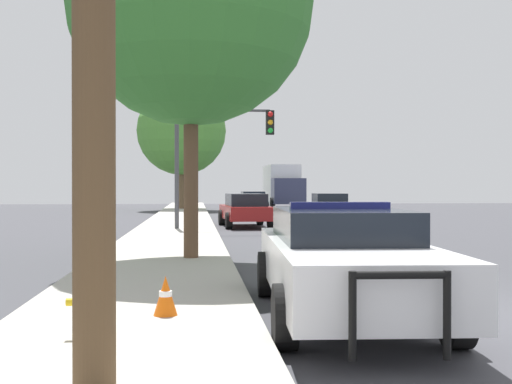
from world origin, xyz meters
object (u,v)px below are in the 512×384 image
object	(u,v)px
traffic_light	(219,141)
tree_sidewalk_far	(181,130)
box_truck	(283,186)
traffic_cone	(166,295)
police_car	(342,258)
fire_hydrant	(91,299)
car_background_midblock	(245,209)
car_background_oncoming	(330,205)
tree_sidewalk_near	(191,3)
car_background_distant	(253,201)

from	to	relation	value
traffic_light	tree_sidewalk_far	bearing A→B (deg)	94.78
tree_sidewalk_far	box_truck	bearing A→B (deg)	17.16
box_truck	traffic_cone	xyz separation A→B (m)	(-6.92, -40.14, -1.38)
tree_sidewalk_far	traffic_cone	bearing A→B (deg)	-89.10
police_car	box_truck	xyz separation A→B (m)	(4.70, 39.80, 0.99)
fire_hydrant	tree_sidewalk_far	xyz separation A→B (m)	(0.12, 38.86, 5.12)
traffic_cone	traffic_light	bearing A→B (deg)	85.65
traffic_light	tree_sidewalk_far	distance (m)	21.95
traffic_cone	tree_sidewalk_far	bearing A→B (deg)	90.90
traffic_light	car_background_midblock	xyz separation A→B (m)	(1.20, 2.65, -2.63)
car_background_oncoming	tree_sidewalk_near	distance (m)	20.82
fire_hydrant	car_background_midblock	size ratio (longest dim) A/B	0.17
police_car	tree_sidewalk_far	xyz separation A→B (m)	(-2.82, 37.48, 4.89)
fire_hydrant	car_background_oncoming	xyz separation A→B (m)	(8.07, 26.24, 0.18)
traffic_light	car_background_oncoming	size ratio (longest dim) A/B	1.00
tree_sidewalk_near	traffic_cone	world-z (taller)	tree_sidewalk_near
car_background_midblock	box_truck	distance (m)	21.92
traffic_light	police_car	bearing A→B (deg)	-86.34
car_background_distant	tree_sidewalk_far	world-z (taller)	tree_sidewalk_far
car_background_midblock	car_background_distant	xyz separation A→B (m)	(1.78, 16.49, -0.00)
tree_sidewalk_far	traffic_cone	world-z (taller)	tree_sidewalk_far
fire_hydrant	traffic_cone	distance (m)	1.27
car_background_distant	car_background_midblock	bearing A→B (deg)	-96.70
traffic_light	box_truck	world-z (taller)	traffic_light
car_background_midblock	tree_sidewalk_far	distance (m)	19.96
car_background_distant	traffic_light	bearing A→B (deg)	-99.40
police_car	car_background_oncoming	world-z (taller)	police_car
traffic_light	box_truck	distance (m)	24.80
car_background_oncoming	tree_sidewalk_near	size ratio (longest dim) A/B	0.55
car_background_midblock	tree_sidewalk_far	bearing A→B (deg)	95.40
box_truck	traffic_cone	world-z (taller)	box_truck
fire_hydrant	car_background_distant	size ratio (longest dim) A/B	0.18
police_car	car_background_oncoming	size ratio (longest dim) A/B	1.18
fire_hydrant	box_truck	bearing A→B (deg)	79.50
police_car	tree_sidewalk_near	xyz separation A→B (m)	(-1.96, 5.92, 4.90)
car_background_midblock	box_truck	world-z (taller)	box_truck
fire_hydrant	traffic_light	distance (m)	17.45
box_truck	tree_sidewalk_near	xyz separation A→B (m)	(-6.66, -33.88, 3.91)
car_background_oncoming	car_background_distant	xyz separation A→B (m)	(-3.15, 10.00, 0.02)
box_truck	fire_hydrant	bearing A→B (deg)	79.16
box_truck	police_car	bearing A→B (deg)	82.93
car_background_midblock	tree_sidewalk_far	xyz separation A→B (m)	(-3.02, 19.11, 4.91)
tree_sidewalk_far	traffic_cone	size ratio (longest dim) A/B	18.40
fire_hydrant	car_background_oncoming	bearing A→B (deg)	72.91
car_background_oncoming	box_truck	distance (m)	14.98
traffic_light	box_truck	size ratio (longest dim) A/B	0.63
fire_hydrant	tree_sidewalk_far	distance (m)	39.20
car_background_oncoming	tree_sidewalk_near	world-z (taller)	tree_sidewalk_near
traffic_light	traffic_cone	xyz separation A→B (m)	(-1.22, -16.06, -3.00)
car_background_distant	traffic_cone	size ratio (longest dim) A/B	8.44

